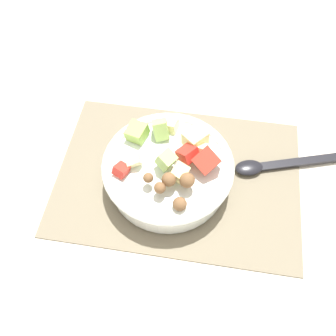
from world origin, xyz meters
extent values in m
plane|color=silver|center=(0.00, 0.00, 0.00)|extent=(2.40, 2.40, 0.00)
cube|color=#756B56|center=(0.00, 0.00, 0.00)|extent=(0.48, 0.34, 0.01)
cylinder|color=white|center=(0.02, 0.01, 0.03)|extent=(0.23, 0.23, 0.06)
torus|color=white|center=(0.02, 0.01, 0.06)|extent=(0.25, 0.25, 0.02)
cube|color=#BC3828|center=(-0.05, 0.01, 0.09)|extent=(0.06, 0.06, 0.05)
cube|color=red|center=(-0.01, 0.00, 0.09)|extent=(0.05, 0.05, 0.03)
cube|color=beige|center=(0.08, 0.02, 0.08)|extent=(0.04, 0.03, 0.03)
sphere|color=brown|center=(0.05, 0.06, 0.09)|extent=(0.02, 0.03, 0.02)
cube|color=#E5D684|center=(-0.01, 0.04, 0.08)|extent=(0.04, 0.04, 0.03)
cube|color=#9EC656|center=(0.09, -0.04, 0.08)|extent=(0.05, 0.05, 0.03)
sphere|color=brown|center=(-0.02, 0.06, 0.09)|extent=(0.04, 0.03, 0.04)
sphere|color=brown|center=(0.02, 0.08, 0.08)|extent=(0.03, 0.03, 0.03)
sphere|color=brown|center=(0.01, 0.06, 0.09)|extent=(0.04, 0.04, 0.04)
cube|color=red|center=(0.10, 0.04, 0.07)|extent=(0.03, 0.04, 0.03)
cube|color=#A3CC6B|center=(0.02, 0.02, 0.09)|extent=(0.04, 0.04, 0.04)
cube|color=#E5D684|center=(-0.02, -0.04, 0.08)|extent=(0.05, 0.05, 0.03)
cube|color=beige|center=(0.03, -0.07, 0.07)|extent=(0.04, 0.03, 0.03)
cube|color=#A3CC6B|center=(0.04, -0.05, 0.08)|extent=(0.04, 0.05, 0.05)
sphere|color=brown|center=(-0.01, 0.10, 0.07)|extent=(0.04, 0.04, 0.04)
cube|color=beige|center=(-0.04, -0.02, 0.08)|extent=(0.03, 0.03, 0.03)
ellipsoid|color=black|center=(-0.14, -0.04, 0.01)|extent=(0.06, 0.05, 0.01)
cube|color=black|center=(-0.24, -0.07, 0.01)|extent=(0.18, 0.07, 0.01)
camera|label=1|loc=(-0.04, 0.38, 0.63)|focal=39.18mm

